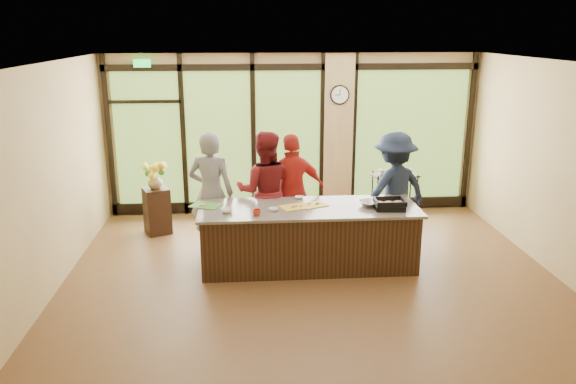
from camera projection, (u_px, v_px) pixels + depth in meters
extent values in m
plane|color=brown|center=(311.00, 274.00, 8.14)|extent=(7.00, 7.00, 0.00)
plane|color=white|center=(313.00, 62.00, 7.30)|extent=(7.00, 7.00, 0.00)
plane|color=tan|center=(293.00, 134.00, 10.59)|extent=(7.00, 0.00, 7.00)
plane|color=tan|center=(51.00, 179.00, 7.46)|extent=(0.00, 6.00, 6.00)
plane|color=tan|center=(556.00, 169.00, 7.98)|extent=(0.00, 6.00, 6.00)
cube|color=tan|center=(338.00, 134.00, 10.60)|extent=(0.55, 0.12, 3.00)
cube|color=black|center=(294.00, 67.00, 10.19)|extent=(6.90, 0.08, 0.12)
cube|color=black|center=(293.00, 205.00, 10.93)|extent=(6.90, 0.08, 0.20)
cube|color=#19D83F|center=(142.00, 63.00, 9.92)|extent=(0.30, 0.04, 0.14)
cube|color=#446824|center=(148.00, 139.00, 10.38)|extent=(1.20, 0.02, 2.50)
cube|color=#446824|center=(219.00, 138.00, 10.47)|extent=(1.20, 0.02, 2.50)
cube|color=#446824|center=(288.00, 137.00, 10.57)|extent=(1.20, 0.02, 2.50)
cube|color=#446824|center=(410.00, 136.00, 10.74)|extent=(2.10, 0.02, 2.50)
cube|color=black|center=(109.00, 137.00, 10.29)|extent=(0.08, 0.08, 3.00)
cube|color=black|center=(183.00, 136.00, 10.39)|extent=(0.08, 0.08, 3.00)
cube|color=black|center=(253.00, 135.00, 10.49)|extent=(0.08, 0.08, 3.00)
cube|color=black|center=(322.00, 134.00, 10.58)|extent=(0.08, 0.08, 3.00)
cube|color=black|center=(354.00, 134.00, 10.63)|extent=(0.08, 0.08, 3.00)
cube|color=black|center=(469.00, 132.00, 10.80)|extent=(0.08, 0.08, 3.00)
cube|color=black|center=(309.00, 238.00, 8.30)|extent=(3.10, 1.00, 0.88)
cube|color=slate|center=(309.00, 208.00, 8.18)|extent=(3.20, 1.10, 0.04)
cylinder|color=black|center=(340.00, 95.00, 10.32)|extent=(0.36, 0.04, 0.36)
cylinder|color=white|center=(340.00, 95.00, 10.31)|extent=(0.31, 0.01, 0.31)
cube|color=black|center=(340.00, 92.00, 10.29)|extent=(0.01, 0.00, 0.11)
cube|color=black|center=(337.00, 95.00, 10.30)|extent=(0.09, 0.00, 0.01)
imported|color=slate|center=(211.00, 193.00, 8.72)|extent=(0.79, 0.60, 1.93)
imported|color=maroon|center=(265.00, 191.00, 8.87)|extent=(0.99, 0.80, 1.91)
imported|color=#A82019|center=(293.00, 191.00, 8.98)|extent=(1.16, 0.72, 1.85)
imported|color=#171F32|center=(394.00, 190.00, 8.97)|extent=(1.38, 1.09, 1.87)
cube|color=black|center=(390.00, 206.00, 8.08)|extent=(0.45, 0.37, 0.08)
imported|color=silver|center=(370.00, 203.00, 8.22)|extent=(0.42, 0.42, 0.08)
cube|color=#42832F|center=(206.00, 205.00, 8.23)|extent=(0.51, 0.46, 0.01)
cube|color=gold|center=(295.00, 207.00, 8.15)|extent=(0.48, 0.42, 0.01)
cube|color=gold|center=(314.00, 205.00, 8.25)|extent=(0.44, 0.40, 0.01)
imported|color=white|center=(227.00, 211.00, 7.92)|extent=(0.17, 0.17, 0.05)
imported|color=white|center=(274.00, 209.00, 7.99)|extent=(0.17, 0.17, 0.04)
imported|color=white|center=(299.00, 198.00, 8.58)|extent=(0.15, 0.15, 0.03)
imported|color=#AB2611|center=(257.00, 212.00, 7.79)|extent=(0.14, 0.14, 0.09)
cube|color=black|center=(157.00, 211.00, 9.67)|extent=(0.53, 0.53, 0.80)
imported|color=#90774E|center=(155.00, 181.00, 9.52)|extent=(0.32, 0.32, 0.27)
cube|color=black|center=(393.00, 215.00, 10.08)|extent=(0.85, 0.62, 0.03)
cube|color=black|center=(395.00, 176.00, 9.88)|extent=(0.85, 0.62, 0.03)
cylinder|color=black|center=(377.00, 203.00, 9.78)|extent=(0.03, 0.03, 0.99)
cylinder|color=black|center=(416.00, 202.00, 9.84)|extent=(0.03, 0.03, 0.99)
cylinder|color=black|center=(372.00, 197.00, 10.16)|extent=(0.03, 0.03, 0.99)
cylinder|color=black|center=(410.00, 196.00, 10.21)|extent=(0.03, 0.03, 0.99)
imported|color=silver|center=(382.00, 172.00, 9.84)|extent=(0.13, 0.13, 0.10)
imported|color=silver|center=(391.00, 172.00, 9.85)|extent=(0.13, 0.13, 0.10)
imported|color=silver|center=(400.00, 172.00, 9.86)|extent=(0.13, 0.13, 0.10)
imported|color=silver|center=(409.00, 172.00, 9.87)|extent=(0.13, 0.13, 0.10)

